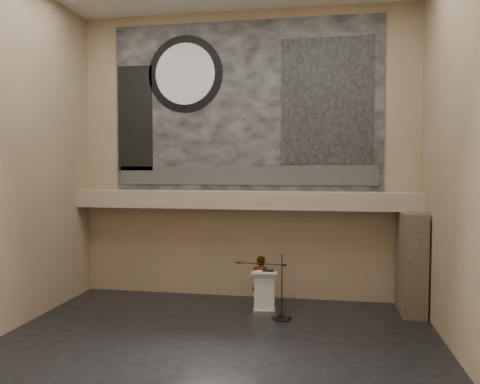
# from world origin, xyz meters

# --- Properties ---
(floor) EXTENTS (10.00, 10.00, 0.00)m
(floor) POSITION_xyz_m (0.00, 0.00, 0.00)
(floor) COLOR black
(floor) RESTS_ON ground
(wall_back) EXTENTS (10.00, 0.02, 8.50)m
(wall_back) POSITION_xyz_m (0.00, 4.00, 4.25)
(wall_back) COLOR #847354
(wall_back) RESTS_ON floor
(wall_front) EXTENTS (10.00, 0.02, 8.50)m
(wall_front) POSITION_xyz_m (0.00, -4.00, 4.25)
(wall_front) COLOR #847354
(wall_front) RESTS_ON floor
(wall_left) EXTENTS (0.02, 8.00, 8.50)m
(wall_left) POSITION_xyz_m (-5.00, 0.00, 4.25)
(wall_left) COLOR #847354
(wall_left) RESTS_ON floor
(wall_right) EXTENTS (0.02, 8.00, 8.50)m
(wall_right) POSITION_xyz_m (5.00, 0.00, 4.25)
(wall_right) COLOR #847354
(wall_right) RESTS_ON floor
(soffit) EXTENTS (10.00, 0.80, 0.50)m
(soffit) POSITION_xyz_m (0.00, 3.60, 2.95)
(soffit) COLOR gray
(soffit) RESTS_ON wall_back
(sprinkler_left) EXTENTS (0.04, 0.04, 0.06)m
(sprinkler_left) POSITION_xyz_m (-1.60, 3.55, 2.67)
(sprinkler_left) COLOR #B2893D
(sprinkler_left) RESTS_ON soffit
(sprinkler_right) EXTENTS (0.04, 0.04, 0.06)m
(sprinkler_right) POSITION_xyz_m (1.90, 3.55, 2.67)
(sprinkler_right) COLOR #B2893D
(sprinkler_right) RESTS_ON soffit
(banner) EXTENTS (8.00, 0.05, 5.00)m
(banner) POSITION_xyz_m (0.00, 3.97, 5.70)
(banner) COLOR black
(banner) RESTS_ON wall_back
(banner_text_strip) EXTENTS (7.76, 0.02, 0.55)m
(banner_text_strip) POSITION_xyz_m (0.00, 3.93, 3.65)
(banner_text_strip) COLOR #2F2F2F
(banner_text_strip) RESTS_ON banner
(banner_clock_rim) EXTENTS (2.30, 0.02, 2.30)m
(banner_clock_rim) POSITION_xyz_m (-1.80, 3.93, 6.70)
(banner_clock_rim) COLOR black
(banner_clock_rim) RESTS_ON banner
(banner_clock_face) EXTENTS (1.84, 0.02, 1.84)m
(banner_clock_face) POSITION_xyz_m (-1.80, 3.91, 6.70)
(banner_clock_face) COLOR silver
(banner_clock_face) RESTS_ON banner
(banner_building_print) EXTENTS (2.60, 0.02, 3.60)m
(banner_building_print) POSITION_xyz_m (2.40, 3.93, 5.80)
(banner_building_print) COLOR black
(banner_building_print) RESTS_ON banner
(banner_brick_print) EXTENTS (1.10, 0.02, 3.20)m
(banner_brick_print) POSITION_xyz_m (-3.40, 3.93, 5.40)
(banner_brick_print) COLOR black
(banner_brick_print) RESTS_ON banner
(stone_pier) EXTENTS (0.60, 1.40, 2.70)m
(stone_pier) POSITION_xyz_m (4.65, 3.15, 1.35)
(stone_pier) COLOR #413528
(stone_pier) RESTS_ON floor
(lectern) EXTENTS (0.74, 0.56, 1.13)m
(lectern) POSITION_xyz_m (0.77, 2.59, 0.55)
(lectern) COLOR silver
(lectern) RESTS_ON floor
(binder) EXTENTS (0.29, 0.23, 0.04)m
(binder) POSITION_xyz_m (0.88, 2.58, 1.12)
(binder) COLOR black
(binder) RESTS_ON lectern
(papers) EXTENTS (0.28, 0.32, 0.00)m
(papers) POSITION_xyz_m (0.63, 2.55, 1.10)
(papers) COLOR silver
(papers) RESTS_ON lectern
(speaker_person) EXTENTS (0.58, 0.43, 1.45)m
(speaker_person) POSITION_xyz_m (0.62, 2.99, 0.72)
(speaker_person) COLOR silver
(speaker_person) RESTS_ON floor
(mic_stand) EXTENTS (1.47, 0.52, 1.69)m
(mic_stand) POSITION_xyz_m (1.25, 2.06, 0.24)
(mic_stand) COLOR black
(mic_stand) RESTS_ON floor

